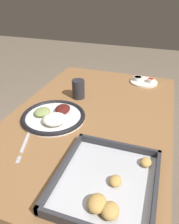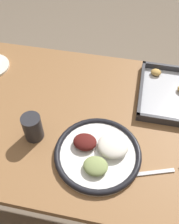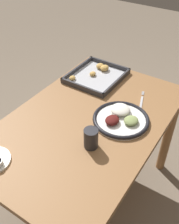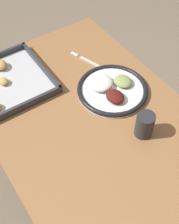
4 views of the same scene
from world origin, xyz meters
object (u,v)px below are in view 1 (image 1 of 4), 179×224
(dinner_plate, at_px, (54,116))
(saucer_plate, at_px, (144,81))
(drinking_cup, at_px, (78,89))
(baking_tray, at_px, (107,183))
(fork, at_px, (25,143))

(dinner_plate, height_order, saucer_plate, dinner_plate)
(saucer_plate, xyz_separation_m, drinking_cup, (0.31, -0.30, 0.04))
(dinner_plate, bearing_deg, baking_tray, 48.67)
(drinking_cup, bearing_deg, fork, -7.48)
(fork, bearing_deg, dinner_plate, 153.54)
(saucer_plate, distance_m, drinking_cup, 0.44)
(dinner_plate, height_order, fork, dinner_plate)
(fork, height_order, baking_tray, baking_tray)
(fork, xyz_separation_m, drinking_cup, (-0.42, 0.06, 0.05))
(fork, bearing_deg, baking_tray, 56.20)
(saucer_plate, bearing_deg, dinner_plate, -31.58)
(dinner_plate, height_order, drinking_cup, drinking_cup)
(dinner_plate, bearing_deg, fork, -7.64)
(fork, relative_size, drinking_cup, 1.92)
(fork, distance_m, drinking_cup, 0.43)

